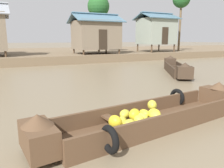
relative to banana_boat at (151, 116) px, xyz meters
The scene contains 8 objects.
ground_plane 4.87m from the banana_boat, 89.46° to the left, with size 300.00×300.00×0.00m, color #7A6B51.
riverbank_strip 23.82m from the banana_boat, 89.89° to the left, with size 160.00×20.00×0.71m, color #756047.
banana_boat is the anchor object (origin of this frame).
fishing_skiff_distant 8.97m from the banana_boat, 44.00° to the left, with size 3.66×5.11×0.93m.
stilt_house_mid_right 17.07m from the banana_boat, 72.18° to the left, with size 4.69×3.87×3.83m.
stilt_house_right 20.75m from the banana_boat, 52.42° to the left, with size 4.17×3.59×4.28m.
palm_tree_mid 23.73m from the banana_boat, 45.57° to the left, with size 2.01×2.01×6.97m.
palm_tree_far 21.11m from the banana_boat, 70.50° to the left, with size 2.41×2.41×6.14m.
Camera 1 is at (-3.06, 1.13, 2.04)m, focal length 35.02 mm.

